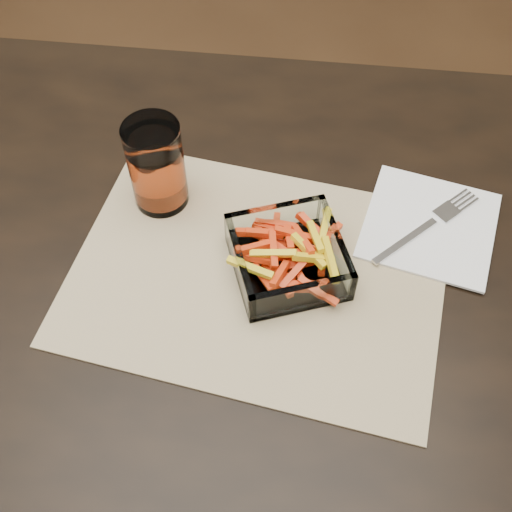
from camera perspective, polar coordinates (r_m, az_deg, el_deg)
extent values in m
plane|color=#331E0F|center=(1.47, -2.85, -18.79)|extent=(4.50, 4.50, 0.00)
cube|color=black|center=(0.79, -5.01, -3.64)|extent=(1.60, 0.90, 0.03)
cube|color=tan|center=(0.79, 0.14, -1.55)|extent=(0.49, 0.39, 0.00)
cube|color=white|center=(0.79, 2.80, -0.94)|extent=(0.17, 0.17, 0.01)
cube|color=white|center=(0.81, 1.69, 3.31)|extent=(0.12, 0.05, 0.05)
cube|color=white|center=(0.74, 4.14, -3.74)|extent=(0.12, 0.05, 0.05)
cube|color=white|center=(0.76, -1.46, -0.98)|extent=(0.05, 0.12, 0.05)
cube|color=white|center=(0.79, 7.06, 0.82)|extent=(0.05, 0.12, 0.05)
cylinder|color=white|center=(0.82, -8.84, 7.96)|extent=(0.07, 0.07, 0.13)
cylinder|color=#C6451C|center=(0.83, -8.72, 7.30)|extent=(0.06, 0.06, 0.08)
cube|color=white|center=(0.86, 15.17, 2.66)|extent=(0.20, 0.20, 0.00)
cube|color=silver|center=(0.83, 13.09, 1.30)|extent=(0.08, 0.08, 0.00)
cube|color=silver|center=(0.87, 16.58, 3.77)|extent=(0.04, 0.04, 0.00)
cube|color=silver|center=(0.90, 17.52, 5.14)|extent=(0.03, 0.03, 0.00)
cube|color=silver|center=(0.90, 17.82, 4.88)|extent=(0.03, 0.03, 0.00)
cube|color=silver|center=(0.89, 18.13, 4.62)|extent=(0.03, 0.03, 0.00)
cube|color=silver|center=(0.89, 18.43, 4.36)|extent=(0.03, 0.03, 0.00)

